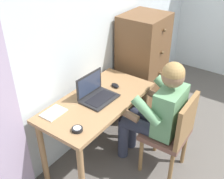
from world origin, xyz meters
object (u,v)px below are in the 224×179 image
Objects in this scene: laptop at (96,94)px; computer_mouse at (115,85)px; desk at (98,110)px; person_seated at (157,110)px; dresser at (142,68)px; desk_clock at (77,129)px; chair at (173,132)px; notebook_pad at (54,113)px.

computer_mouse is (0.28, -0.03, -0.04)m from laptop.
person_seated reaches higher than desk.
desk_clock is at bearing -171.23° from dresser.
chair is 8.82× the size of computer_mouse.
computer_mouse is 0.71m from notebook_pad.
chair reaches higher than desk.
desk_clock is 0.33m from notebook_pad.
dresser is at bearing 4.33° from desk.
desk is at bearing -124.37° from laptop.
desk is 0.45m from notebook_pad.
laptop is 0.28m from computer_mouse.
dresser is (0.98, 0.07, 0.03)m from desk.
laptop is at bearing -167.70° from computer_mouse.
computer_mouse is 0.75m from desk_clock.
notebook_pad reaches higher than desk.
dresser reaches higher than notebook_pad.
notebook_pad is at bearing 80.49° from desk_clock.
laptop is 3.48× the size of computer_mouse.
desk_clock is at bearing -161.88° from desk.
desk is 0.17m from laptop.
desk_clock is at bearing -100.10° from notebook_pad.
laptop is (-0.96, -0.05, 0.14)m from dresser.
notebook_pad is at bearing 159.25° from laptop.
dresser reaches higher than chair.
desk is 1.35× the size of chair.
desk is 0.32m from computer_mouse.
dresser is 13.17× the size of computer_mouse.
laptop is 0.44m from notebook_pad.
chair is (0.28, -0.68, -0.14)m from desk.
chair is at bearing -69.51° from laptop.
person_seated is at bearing -74.04° from computer_mouse.
person_seated is at bearing -25.77° from desk_clock.
desk is at bearing 112.47° from chair.
desk_clock reaches higher than desk.
desk_clock is 0.43× the size of notebook_pad.
chair is 0.73× the size of person_seated.
desk is at bearing -25.34° from notebook_pad.
chair is 0.81m from laptop.
computer_mouse is at bearing -0.45° from desk.
computer_mouse is at bearing -5.76° from laptop.
dresser is 1.38m from notebook_pad.
dresser reaches higher than desk.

